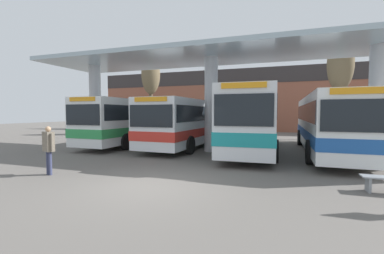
{
  "coord_description": "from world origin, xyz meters",
  "views": [
    {
      "loc": [
        3.82,
        -6.94,
        2.25
      ],
      "look_at": [
        0.0,
        4.15,
        1.6
      ],
      "focal_mm": 24.0,
      "sensor_mm": 36.0,
      "label": 1
    }
  ],
  "objects": [
    {
      "name": "poplar_tree_behind_right",
      "position": [
        -9.42,
        17.86,
        6.26
      ],
      "size": [
        2.0,
        2.0,
        8.63
      ],
      "color": "brown",
      "rests_on": "ground_plane"
    },
    {
      "name": "townhouse_backdrop",
      "position": [
        0.0,
        24.82,
        4.44
      ],
      "size": [
        40.0,
        0.58,
        7.62
      ],
      "color": "brown",
      "rests_on": "ground_plane"
    },
    {
      "name": "pedestrian_waiting",
      "position": [
        -4.08,
        0.08,
        1.08
      ],
      "size": [
        0.64,
        0.4,
        1.76
      ],
      "rotation": [
        0.0,
        0.0,
        -0.35
      ],
      "color": "#333856",
      "rests_on": "ground_plane"
    },
    {
      "name": "transit_bus_left_bay",
      "position": [
        -6.09,
        9.83,
        1.75
      ],
      "size": [
        2.93,
        11.44,
        3.13
      ],
      "rotation": [
        0.0,
        0.0,
        3.11
      ],
      "color": "white",
      "rests_on": "ground_plane"
    },
    {
      "name": "ground_plane",
      "position": [
        0.0,
        0.0,
        0.0
      ],
      "size": [
        100.0,
        100.0,
        0.0
      ],
      "primitive_type": "plane",
      "color": "#605B56"
    },
    {
      "name": "transit_bus_far_right_bay",
      "position": [
        6.36,
        8.96,
        1.76
      ],
      "size": [
        2.89,
        12.1,
        3.12
      ],
      "rotation": [
        0.0,
        0.0,
        3.13
      ],
      "color": "white",
      "rests_on": "ground_plane"
    },
    {
      "name": "transit_bus_center_bay",
      "position": [
        -1.95,
        9.23,
        1.71
      ],
      "size": [
        3.11,
        10.23,
        3.05
      ],
      "rotation": [
        0.0,
        0.0,
        3.1
      ],
      "color": "silver",
      "rests_on": "ground_plane"
    },
    {
      "name": "parked_car_street",
      "position": [
        -0.82,
        20.5,
        1.08
      ],
      "size": [
        4.48,
        2.19,
        2.27
      ],
      "rotation": [
        0.0,
        0.0,
        -0.06
      ],
      "color": "#B2B7BC",
      "rests_on": "ground_plane"
    },
    {
      "name": "transit_bus_right_bay",
      "position": [
        2.29,
        8.52,
        1.91
      ],
      "size": [
        2.99,
        11.22,
        3.44
      ],
      "rotation": [
        0.0,
        0.0,
        3.18
      ],
      "color": "silver",
      "rests_on": "ground_plane"
    },
    {
      "name": "station_canopy",
      "position": [
        0.0,
        7.54,
        4.86
      ],
      "size": [
        21.37,
        5.52,
        5.7
      ],
      "color": "silver",
      "rests_on": "ground_plane"
    },
    {
      "name": "poplar_tree_behind_left",
      "position": [
        8.55,
        17.88,
        6.2
      ],
      "size": [
        2.08,
        2.08,
        8.65
      ],
      "color": "brown",
      "rests_on": "ground_plane"
    }
  ]
}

